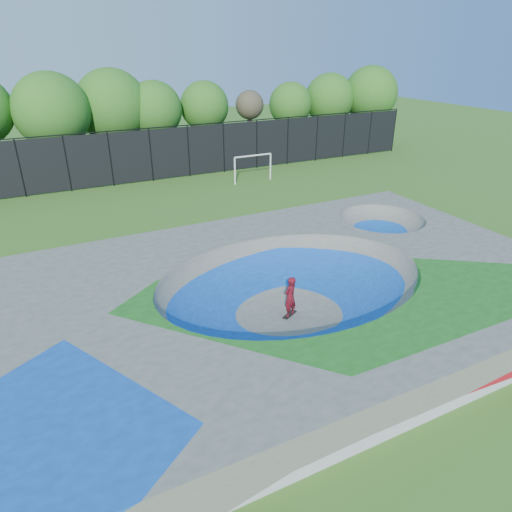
{
  "coord_description": "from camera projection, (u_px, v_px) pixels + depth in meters",
  "views": [
    {
      "loc": [
        -8.39,
        -13.49,
        9.75
      ],
      "look_at": [
        -0.11,
        3.0,
        1.1
      ],
      "focal_mm": 32.0,
      "sensor_mm": 36.0,
      "label": 1
    }
  ],
  "objects": [
    {
      "name": "skateboard",
      "position": [
        289.0,
        315.0,
        17.96
      ],
      "size": [
        0.79,
        0.57,
        0.05
      ],
      "primitive_type": "cube",
      "rotation": [
        0.0,
        0.0,
        0.51
      ],
      "color": "black",
      "rests_on": "ground"
    },
    {
      "name": "skate_deck",
      "position": [
        292.0,
        292.0,
        18.14
      ],
      "size": [
        22.0,
        14.0,
        1.5
      ],
      "primitive_type": "cube",
      "color": "gray",
      "rests_on": "ground"
    },
    {
      "name": "soccer_goal",
      "position": [
        253.0,
        163.0,
        34.61
      ],
      "size": [
        3.15,
        0.12,
        2.08
      ],
      "color": "white",
      "rests_on": "ground"
    },
    {
      "name": "treeline",
      "position": [
        84.0,
        109.0,
        35.62
      ],
      "size": [
        53.67,
        7.41,
        8.4
      ],
      "color": "#432E21",
      "rests_on": "ground"
    },
    {
      "name": "fence",
      "position": [
        151.0,
        154.0,
        34.56
      ],
      "size": [
        48.09,
        0.09,
        4.04
      ],
      "color": "black",
      "rests_on": "ground"
    },
    {
      "name": "ground",
      "position": [
        292.0,
        308.0,
        18.46
      ],
      "size": [
        120.0,
        120.0,
        0.0
      ],
      "primitive_type": "plane",
      "color": "#37631B",
      "rests_on": "ground"
    },
    {
      "name": "skater",
      "position": [
        290.0,
        297.0,
        17.61
      ],
      "size": [
        0.73,
        0.61,
        1.69
      ],
      "primitive_type": "imported",
      "rotation": [
        0.0,
        0.0,
        3.55
      ],
      "color": "#B00E1C",
      "rests_on": "ground"
    }
  ]
}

